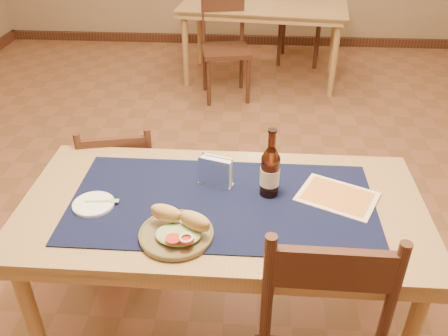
# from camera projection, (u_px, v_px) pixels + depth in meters

# --- Properties ---
(main_table) EXTENTS (1.60, 0.80, 0.75)m
(main_table) POSITION_uv_depth(u_px,v_px,m) (222.00, 219.00, 1.92)
(main_table) COLOR #9D7C4A
(main_table) RESTS_ON ground
(placemat) EXTENTS (1.20, 0.60, 0.01)m
(placemat) POSITION_uv_depth(u_px,v_px,m) (222.00, 202.00, 1.88)
(placemat) COLOR #0E1334
(placemat) RESTS_ON main_table
(baseboard) EXTENTS (6.00, 7.00, 0.10)m
(baseboard) POSITION_uv_depth(u_px,v_px,m) (232.00, 215.00, 2.93)
(baseboard) COLOR #462519
(baseboard) RESTS_ON ground
(back_table) EXTENTS (1.65, 0.96, 0.75)m
(back_table) POSITION_uv_depth(u_px,v_px,m) (263.00, 13.00, 4.55)
(back_table) COLOR #9D7C4A
(back_table) RESTS_ON ground
(chair_main_far) EXTENTS (0.45, 0.45, 0.83)m
(chair_main_far) POSITION_uv_depth(u_px,v_px,m) (122.00, 185.00, 2.54)
(chair_main_far) COLOR #462519
(chair_main_far) RESTS_ON ground
(chair_back_near) EXTENTS (0.50, 0.50, 0.91)m
(chair_back_near) POSITION_uv_depth(u_px,v_px,m) (225.00, 47.00, 4.32)
(chair_back_near) COLOR #462519
(chair_back_near) RESTS_ON ground
(chair_back_far) EXTENTS (0.53, 0.53, 1.00)m
(chair_back_far) POSITION_uv_depth(u_px,v_px,m) (301.00, 15.00, 5.04)
(chair_back_far) COLOR #462519
(chair_back_far) RESTS_ON ground
(sandwich_plate) EXTENTS (0.27, 0.27, 0.10)m
(sandwich_plate) POSITION_uv_depth(u_px,v_px,m) (178.00, 230.00, 1.69)
(sandwich_plate) COLOR brown
(sandwich_plate) RESTS_ON placemat
(side_plate) EXTENTS (0.16, 0.16, 0.01)m
(side_plate) POSITION_uv_depth(u_px,v_px,m) (93.00, 204.00, 1.85)
(side_plate) COLOR white
(side_plate) RESTS_ON placemat
(fork) EXTENTS (0.13, 0.03, 0.00)m
(fork) POSITION_uv_depth(u_px,v_px,m) (105.00, 201.00, 1.86)
(fork) COLOR #90CC70
(fork) RESTS_ON side_plate
(beer_bottle) EXTENTS (0.08, 0.08, 0.29)m
(beer_bottle) POSITION_uv_depth(u_px,v_px,m) (270.00, 171.00, 1.86)
(beer_bottle) COLOR #451B0C
(beer_bottle) RESTS_ON placemat
(napkin_holder) EXTENTS (0.15, 0.09, 0.13)m
(napkin_holder) POSITION_uv_depth(u_px,v_px,m) (216.00, 172.00, 1.95)
(napkin_holder) COLOR white
(napkin_holder) RESTS_ON placemat
(menu_card) EXTENTS (0.36, 0.32, 0.01)m
(menu_card) POSITION_uv_depth(u_px,v_px,m) (337.00, 196.00, 1.90)
(menu_card) COLOR #FFE6C0
(menu_card) RESTS_ON placemat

